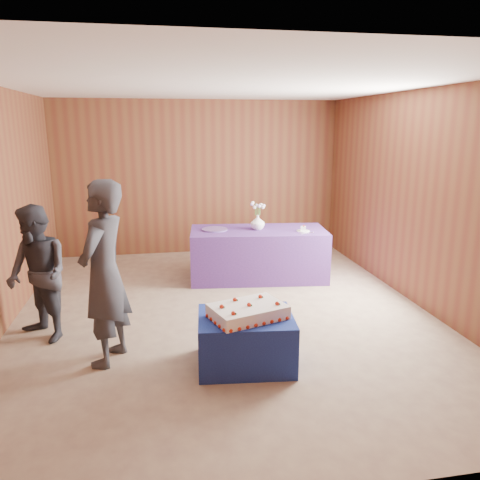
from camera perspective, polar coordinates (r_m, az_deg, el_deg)
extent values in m
plane|color=tan|center=(5.85, -1.94, -8.93)|extent=(6.00, 6.00, 0.00)
cube|color=brown|center=(8.42, -5.02, 7.55)|extent=(5.00, 0.04, 2.70)
cube|color=brown|center=(2.62, 7.47, -6.56)|extent=(5.00, 0.04, 2.70)
cube|color=brown|center=(6.32, 21.05, 4.63)|extent=(0.04, 6.00, 2.70)
cube|color=white|center=(5.41, -2.19, 18.48)|extent=(5.00, 6.00, 0.04)
cube|color=navy|center=(4.59, 0.70, -12.13)|extent=(0.97, 0.79, 0.50)
cube|color=#5D3189|center=(7.05, 2.23, -1.71)|extent=(2.09, 1.12, 0.75)
cube|color=silver|center=(4.43, 0.96, -8.69)|extent=(0.78, 0.63, 0.12)
sphere|color=#AA1F0D|center=(4.13, -1.65, -11.14)|extent=(0.04, 0.04, 0.04)
sphere|color=#AA1F0D|center=(4.44, 6.22, -9.35)|extent=(0.04, 0.04, 0.04)
sphere|color=#AA1F0D|center=(4.50, -4.24, -9.00)|extent=(0.04, 0.04, 0.04)
sphere|color=#AA1F0D|center=(4.79, 3.17, -7.53)|extent=(0.04, 0.04, 0.04)
sphere|color=#AA1F0D|center=(4.22, -0.70, -8.67)|extent=(0.04, 0.04, 0.04)
cone|color=#155D27|center=(4.23, -0.32, -8.82)|extent=(0.02, 0.03, 0.03)
sphere|color=#AA1F0D|center=(4.57, 2.31, -6.91)|extent=(0.04, 0.04, 0.04)
cone|color=#155D27|center=(4.58, 2.66, -7.04)|extent=(0.02, 0.03, 0.03)
sphere|color=#AA1F0D|center=(4.40, 0.96, -7.71)|extent=(0.04, 0.04, 0.04)
cone|color=#155D27|center=(4.41, 1.32, -7.85)|extent=(0.02, 0.03, 0.03)
imported|color=white|center=(6.95, 2.16, 2.18)|extent=(0.26, 0.26, 0.22)
cylinder|color=#396D2B|center=(6.92, 2.47, 3.68)|extent=(0.01, 0.01, 0.15)
sphere|color=silver|center=(6.92, 2.91, 4.30)|extent=(0.05, 0.05, 0.05)
cylinder|color=#396D2B|center=(6.94, 2.34, 3.71)|extent=(0.01, 0.01, 0.15)
sphere|color=white|center=(6.98, 2.58, 4.38)|extent=(0.05, 0.05, 0.05)
cylinder|color=#396D2B|center=(6.95, 2.11, 3.72)|extent=(0.01, 0.01, 0.15)
sphere|color=silver|center=(6.99, 2.03, 4.40)|extent=(0.05, 0.05, 0.05)
cylinder|color=#396D2B|center=(6.93, 1.93, 3.70)|extent=(0.01, 0.01, 0.15)
sphere|color=white|center=(6.95, 1.56, 4.35)|extent=(0.05, 0.05, 0.05)
cylinder|color=#396D2B|center=(6.91, 1.89, 3.66)|extent=(0.01, 0.01, 0.15)
sphere|color=silver|center=(6.88, 1.45, 4.26)|extent=(0.05, 0.05, 0.05)
cylinder|color=#396D2B|center=(6.88, 2.02, 3.63)|extent=(0.01, 0.01, 0.15)
sphere|color=white|center=(6.83, 1.78, 4.18)|extent=(0.05, 0.05, 0.05)
cylinder|color=#396D2B|center=(6.88, 2.24, 3.62)|extent=(0.01, 0.01, 0.15)
sphere|color=silver|center=(6.82, 2.35, 4.15)|extent=(0.05, 0.05, 0.05)
cylinder|color=#396D2B|center=(6.90, 2.43, 3.64)|extent=(0.01, 0.01, 0.15)
sphere|color=white|center=(6.85, 2.81, 4.21)|extent=(0.05, 0.05, 0.05)
cylinder|color=#644992|center=(6.93, -3.11, 1.30)|extent=(0.47, 0.47, 0.02)
cylinder|color=white|center=(6.90, 7.71, 1.10)|extent=(0.21, 0.21, 0.01)
cube|color=silver|center=(6.89, 7.72, 1.40)|extent=(0.09, 0.08, 0.06)
sphere|color=#AA1F0D|center=(6.86, 7.78, 1.72)|extent=(0.03, 0.03, 0.03)
cube|color=silver|center=(6.78, 8.10, 0.82)|extent=(0.25, 0.10, 0.00)
imported|color=#34353D|center=(4.60, -16.24, -3.99)|extent=(0.63, 0.76, 1.79)
imported|color=#32333C|center=(5.37, -23.43, -3.86)|extent=(0.89, 0.90, 1.47)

